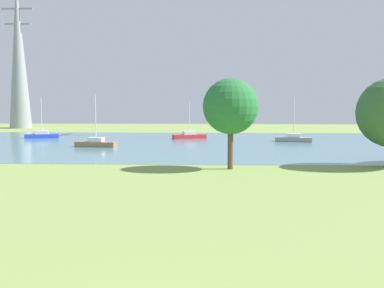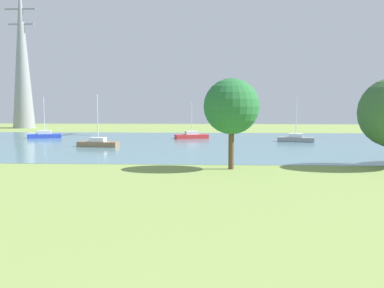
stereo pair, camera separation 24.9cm
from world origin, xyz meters
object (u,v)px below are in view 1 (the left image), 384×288
Objects in this scene: sailboat_blue at (42,135)px; sailboat_red at (189,136)px; sailboat_brown at (96,143)px; tree_west_far at (231,107)px; sailboat_gray at (294,138)px; electricity_pylon at (19,54)px.

sailboat_red is (21.76, 0.05, -0.01)m from sailboat_blue.
tree_west_far is at bearing -48.53° from sailboat_brown.
electricity_pylon reaches higher than sailboat_gray.
sailboat_brown is 0.21× the size of electricity_pylon.
sailboat_red is 0.73× the size of tree_west_far.
sailboat_gray is at bearing 69.26° from tree_west_far.
sailboat_blue is at bearing 132.05° from sailboat_brown.
sailboat_gray is at bearing -31.21° from electricity_pylon.
sailboat_brown is (11.24, -12.46, 0.00)m from sailboat_blue.
tree_west_far reaches higher than sailboat_brown.
sailboat_brown is (-24.74, -7.98, 0.00)m from sailboat_gray.
sailboat_blue is at bearing -61.32° from electricity_pylon.
sailboat_blue is 21.76m from sailboat_red.
sailboat_red is at bearing 0.13° from sailboat_blue.
tree_west_far is 0.24× the size of electricity_pylon.
sailboat_red is (-14.22, 4.53, -0.01)m from sailboat_gray.
sailboat_brown is at bearing -162.12° from sailboat_gray.
tree_west_far is at bearing -81.05° from sailboat_red.
electricity_pylon is (-14.17, 25.90, 14.56)m from sailboat_blue.
sailboat_blue is at bearing 131.71° from tree_west_far.
sailboat_red is 46.60m from electricity_pylon.
tree_west_far is at bearing -48.29° from sailboat_blue.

